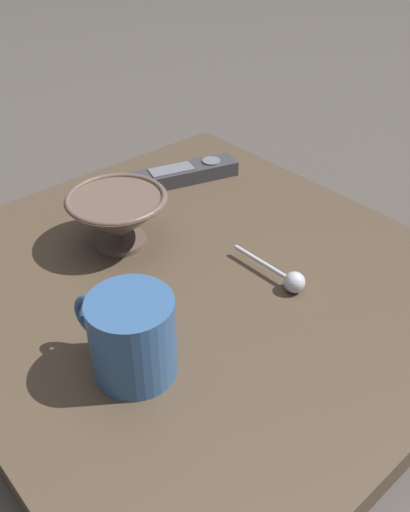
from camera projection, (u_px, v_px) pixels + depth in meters
The scene contains 6 objects.
ground_plane at pixel (195, 297), 0.74m from camera, with size 6.00×6.00×0.00m, color #47423D.
table at pixel (194, 286), 0.73m from camera, with size 0.67×0.62×0.04m.
cereal_bowl at pixel (118, 217), 0.75m from camera, with size 0.14×0.14×0.08m.
coffee_mug at pixel (131, 336), 0.56m from camera, with size 0.12×0.09×0.09m.
teaspoon at pixel (289, 279), 0.69m from camera, with size 0.12×0.03×0.03m.
tv_remote_near at pixel (184, 174), 0.92m from camera, with size 0.10×0.19×0.03m.
Camera 1 is at (-0.43, 0.36, 0.48)m, focal length 38.51 mm.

